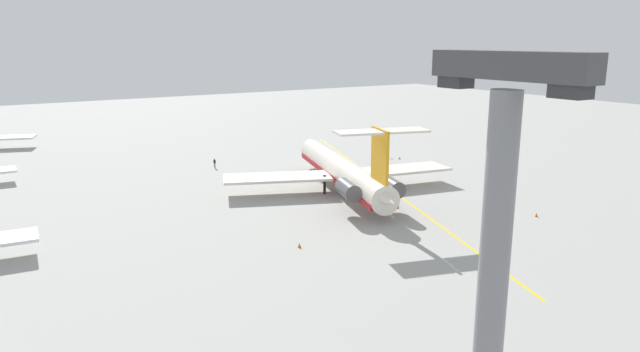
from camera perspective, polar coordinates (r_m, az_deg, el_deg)
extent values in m
plane|color=#9E9E99|center=(97.24, 2.24, -0.37)|extent=(315.20, 315.20, 0.00)
cylinder|color=silver|center=(89.61, 2.15, 0.57)|extent=(36.02, 14.38, 3.89)
cone|color=silver|center=(106.75, -0.85, 2.65)|extent=(4.97, 4.76, 3.73)
cone|color=silver|center=(72.91, 6.54, -2.21)|extent=(6.39, 4.82, 3.31)
cube|color=#B2191E|center=(89.81, 2.15, 0.03)|extent=(35.26, 14.22, 0.86)
cube|color=silver|center=(88.06, -4.25, -0.14)|extent=(11.93, 17.30, 0.39)
cube|color=silver|center=(94.00, 7.84, 0.63)|extent=(9.06, 17.07, 0.39)
cylinder|color=#515156|center=(77.00, 2.80, -1.35)|extent=(5.31, 3.58, 2.26)
cube|color=silver|center=(77.21, 3.27, -1.31)|extent=(3.15, 2.04, 0.47)
cylinder|color=#515156|center=(79.16, 7.10, -1.03)|extent=(5.31, 3.58, 2.26)
cube|color=silver|center=(78.90, 6.65, -1.06)|extent=(3.15, 2.04, 0.47)
cube|color=orange|center=(73.94, 5.94, 2.04)|extent=(5.15, 1.91, 6.89)
cube|color=silver|center=(71.93, 3.80, 4.33)|extent=(5.15, 6.49, 0.27)
cube|color=silver|center=(74.23, 8.36, 4.49)|extent=(5.15, 6.49, 0.27)
cylinder|color=black|center=(100.41, 0.20, 0.94)|extent=(0.43, 0.43, 2.95)
cylinder|color=black|center=(88.01, 0.46, -0.84)|extent=(0.43, 0.43, 2.95)
cylinder|color=black|center=(89.89, 4.27, -0.57)|extent=(0.43, 0.43, 2.95)
cube|color=white|center=(142.88, -28.94, 3.33)|extent=(8.87, 13.97, 0.41)
cylinder|color=black|center=(116.30, 6.68, 2.04)|extent=(0.11, 0.11, 0.85)
cylinder|color=black|center=(116.19, 6.73, 2.02)|extent=(0.11, 0.11, 0.85)
cylinder|color=yellow|center=(116.10, 6.72, 2.40)|extent=(0.29, 0.29, 0.67)
sphere|color=#8C6647|center=(116.01, 6.72, 2.63)|extent=(0.26, 0.26, 0.26)
cylinder|color=yellow|center=(116.23, 6.66, 2.43)|extent=(0.08, 0.08, 0.57)
cylinder|color=yellow|center=(115.95, 6.78, 2.40)|extent=(0.08, 0.08, 0.57)
cylinder|color=black|center=(107.82, -10.41, 1.01)|extent=(0.10, 0.10, 0.83)
cylinder|color=black|center=(107.80, -10.34, 1.01)|extent=(0.10, 0.10, 0.83)
cylinder|color=#262628|center=(107.65, -10.39, 1.39)|extent=(0.28, 0.28, 0.66)
sphere|color=brown|center=(107.56, -10.40, 1.63)|extent=(0.26, 0.26, 0.26)
cylinder|color=#262628|center=(107.67, -10.49, 1.41)|extent=(0.08, 0.08, 0.56)
cylinder|color=#262628|center=(107.62, -10.29, 1.41)|extent=(0.08, 0.08, 0.56)
cone|color=#EA590F|center=(65.94, -2.04, -6.86)|extent=(0.40, 0.40, 0.55)
cone|color=#EA590F|center=(82.22, 20.62, -3.61)|extent=(0.40, 0.40, 0.55)
cone|color=#EA590F|center=(115.00, 7.88, 1.80)|extent=(0.40, 0.40, 0.55)
cube|color=gold|center=(95.11, 6.15, -0.75)|extent=(84.84, 30.62, 0.01)
cube|color=#424244|center=(13.00, 18.19, 10.35)|extent=(4.00, 0.60, 0.60)
cube|color=#2D2D30|center=(12.13, 23.58, 8.08)|extent=(0.70, 0.50, 0.44)
cube|color=#2D2D30|center=(14.02, 13.30, 9.39)|extent=(0.70, 0.50, 0.44)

